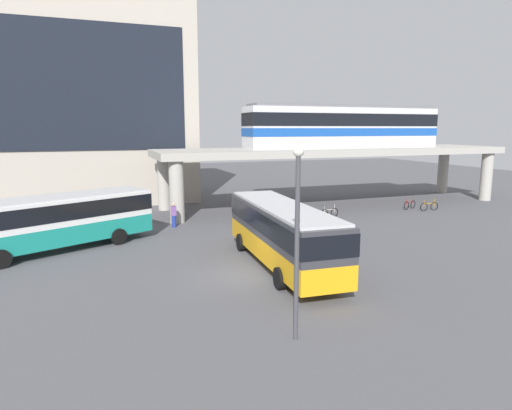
{
  "coord_description": "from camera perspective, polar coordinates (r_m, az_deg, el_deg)",
  "views": [
    {
      "loc": [
        -6.71,
        -19.66,
        7.03
      ],
      "look_at": [
        3.16,
        6.66,
        2.2
      ],
      "focal_mm": 31.4,
      "sensor_mm": 36.0,
      "label": 1
    }
  ],
  "objects": [
    {
      "name": "lamp_post",
      "position": [
        14.58,
        5.27,
        -3.02
      ],
      "size": [
        0.36,
        0.36,
        6.49
      ],
      "color": "#3F3F44",
      "rests_on": "ground_plane"
    },
    {
      "name": "bus_main",
      "position": [
        22.81,
        3.34,
        -3.04
      ],
      "size": [
        3.24,
        11.18,
        3.22
      ],
      "color": "orange",
      "rests_on": "ground_plane"
    },
    {
      "name": "bicycle_blue",
      "position": [
        31.82,
        0.04,
        -2.35
      ],
      "size": [
        1.79,
        0.09,
        1.04
      ],
      "color": "black",
      "rests_on": "ground_plane"
    },
    {
      "name": "bus_secondary",
      "position": [
        28.14,
        -23.95,
        -1.42
      ],
      "size": [
        11.02,
        7.16,
        3.22
      ],
      "color": "teal",
      "rests_on": "ground_plane"
    },
    {
      "name": "elevated_platform",
      "position": [
        41.9,
        10.18,
        6.28
      ],
      "size": [
        32.99,
        7.39,
        5.25
      ],
      "color": "#ADA89E",
      "rests_on": "ground_plane"
    },
    {
      "name": "bicycle_silver",
      "position": [
        36.21,
        9.33,
        -1.0
      ],
      "size": [
        1.77,
        0.37,
        1.04
      ],
      "color": "black",
      "rests_on": "ground_plane"
    },
    {
      "name": "station_building",
      "position": [
        47.69,
        -26.2,
        11.8
      ],
      "size": [
        28.22,
        12.25,
        19.08
      ],
      "color": "#B2A899",
      "rests_on": "ground_plane"
    },
    {
      "name": "bicycle_red",
      "position": [
        41.75,
        19.0,
        0.02
      ],
      "size": [
        1.71,
        0.65,
        1.04
      ],
      "color": "black",
      "rests_on": "ground_plane"
    },
    {
      "name": "pedestrian_at_kerb",
      "position": [
        30.7,
        4.46,
        -2.04
      ],
      "size": [
        0.42,
        0.32,
        1.65
      ],
      "color": "#724C8C",
      "rests_on": "ground_plane"
    },
    {
      "name": "train",
      "position": [
        42.19,
        11.12,
        9.83
      ],
      "size": [
        18.76,
        2.96,
        3.84
      ],
      "color": "silver",
      "rests_on": "elevated_platform"
    },
    {
      "name": "pedestrian_by_bike_rack",
      "position": [
        32.64,
        -10.43,
        -1.37
      ],
      "size": [
        0.44,
        0.34,
        1.75
      ],
      "color": "navy",
      "rests_on": "ground_plane"
    },
    {
      "name": "bicycle_green",
      "position": [
        34.0,
        -1.57,
        -1.57
      ],
      "size": [
        1.79,
        0.13,
        1.04
      ],
      "color": "black",
      "rests_on": "ground_plane"
    },
    {
      "name": "bicycle_orange",
      "position": [
        41.46,
        21.19,
        -0.17
      ],
      "size": [
        1.79,
        0.2,
        1.04
      ],
      "color": "black",
      "rests_on": "ground_plane"
    },
    {
      "name": "bicycle_brown",
      "position": [
        33.55,
        5.26,
        -1.76
      ],
      "size": [
        1.71,
        0.63,
        1.04
      ],
      "color": "black",
      "rests_on": "ground_plane"
    },
    {
      "name": "ground_plane",
      "position": [
        31.21,
        -7.63,
        -3.36
      ],
      "size": [
        120.0,
        120.0,
        0.0
      ],
      "primitive_type": "plane",
      "color": "#515156"
    }
  ]
}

